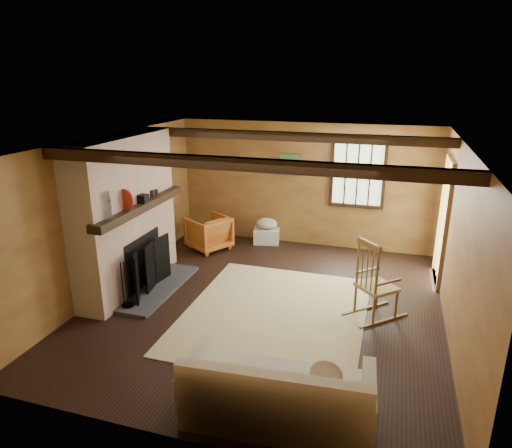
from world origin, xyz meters
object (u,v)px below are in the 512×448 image
(fireplace, at_px, (127,221))
(armchair, at_px, (209,233))
(rocking_chair, at_px, (375,285))
(sofa, at_px, (278,398))
(laundry_basket, at_px, (267,236))

(fireplace, distance_m, armchair, 2.12)
(rocking_chair, xyz_separation_m, armchair, (-3.22, 1.76, -0.16))
(rocking_chair, bearing_deg, armchair, 17.72)
(armchair, bearing_deg, fireplace, 15.49)
(rocking_chair, xyz_separation_m, sofa, (-0.77, -2.37, -0.22))
(rocking_chair, bearing_deg, laundry_basket, -0.83)
(rocking_chair, distance_m, laundry_basket, 3.31)
(rocking_chair, distance_m, sofa, 2.50)
(sofa, bearing_deg, laundry_basket, 103.10)
(rocking_chair, height_order, sofa, rocking_chair)
(sofa, distance_m, armchair, 4.81)
(fireplace, height_order, armchair, fireplace)
(fireplace, distance_m, sofa, 3.83)
(fireplace, height_order, rocking_chair, fireplace)
(rocking_chair, bearing_deg, sofa, 118.51)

